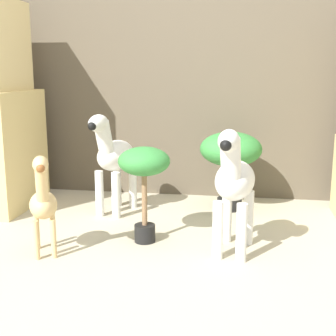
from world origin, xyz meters
The scene contains 7 objects.
ground_plane centered at (0.00, 0.00, 0.00)m, with size 14.00×14.00×0.00m, color #B2A88E.
wall_back centered at (0.00, 1.62, 1.10)m, with size 6.40×0.08×2.20m.
zebra_right centered at (0.38, 0.45, 0.39)m, with size 0.25×0.52×0.68m.
zebra_left centered at (-0.42, 1.04, 0.39)m, with size 0.27×0.52×0.68m.
giraffe_figurine centered at (-0.58, 0.27, 0.30)m, with size 0.24×0.35×0.55m.
potted_palm_front centered at (-0.11, 0.55, 0.42)m, with size 0.29×0.29×0.54m.
potted_palm_back centered at (0.34, 1.25, 0.40)m, with size 0.42×0.42×0.54m.
Camera 1 is at (0.42, -1.90, 0.96)m, focal length 50.00 mm.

